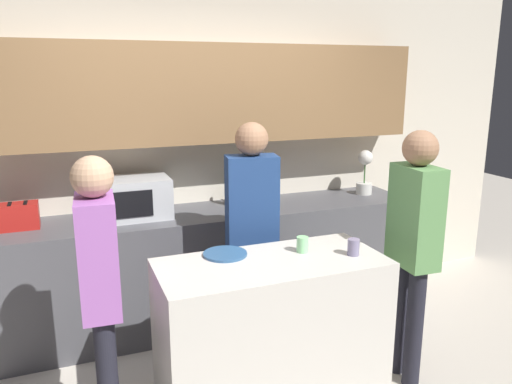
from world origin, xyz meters
TOP-DOWN VIEW (x-y plane):
  - back_wall at (0.00, 1.66)m, footprint 6.40×0.40m
  - back_counter at (0.00, 1.39)m, footprint 3.60×0.62m
  - kitchen_island at (0.11, 0.20)m, footprint 1.31×0.60m
  - microwave at (-0.49, 1.44)m, footprint 0.52×0.39m
  - toaster at (-1.28, 1.44)m, footprint 0.26×0.16m
  - potted_plant at (1.53, 1.44)m, footprint 0.14×0.14m
  - bottle_0 at (0.31, 1.48)m, footprint 0.08×0.08m
  - bottle_1 at (0.40, 1.49)m, footprint 0.08×0.08m
  - bottle_2 at (0.49, 1.51)m, footprint 0.09×0.09m
  - plate_on_island at (-0.11, 0.39)m, footprint 0.26×0.26m
  - cup_0 at (0.34, 0.27)m, footprint 0.07×0.07m
  - cup_1 at (0.59, 0.12)m, footprint 0.07×0.07m
  - person_left at (0.20, 0.76)m, footprint 0.37×0.24m
  - person_center at (-0.83, 0.26)m, footprint 0.21×0.35m
  - person_right at (1.04, 0.14)m, footprint 0.22×0.35m

SIDE VIEW (x-z plane):
  - back_counter at x=0.00m, z-range 0.00..0.92m
  - kitchen_island at x=0.11m, z-range 0.00..0.93m
  - person_center at x=-0.83m, z-range 0.15..1.74m
  - plate_on_island at x=-0.11m, z-range 0.93..0.95m
  - person_right at x=1.04m, z-range 0.16..1.81m
  - cup_0 at x=0.34m, z-range 0.93..1.03m
  - cup_1 at x=0.59m, z-range 0.93..1.03m
  - person_left at x=0.20m, z-range 0.16..1.83m
  - toaster at x=-1.28m, z-range 0.92..1.11m
  - bottle_1 at x=0.40m, z-range 0.89..1.14m
  - bottle_0 at x=0.31m, z-range 0.89..1.17m
  - bottle_2 at x=0.49m, z-range 0.89..1.18m
  - microwave at x=-0.49m, z-range 0.92..1.22m
  - potted_plant at x=1.53m, z-range 0.92..1.32m
  - back_wall at x=0.00m, z-range 0.19..2.89m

